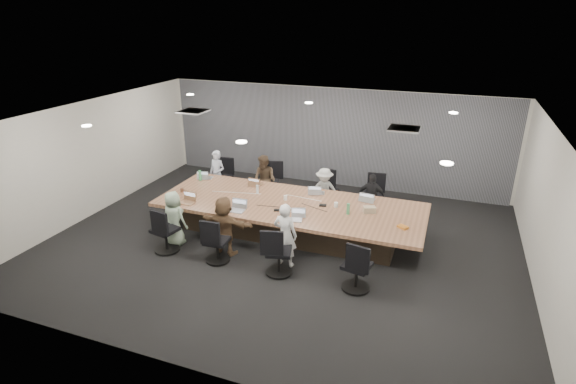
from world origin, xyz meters
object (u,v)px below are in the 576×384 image
(chair_4, at_px, (165,233))
(person_6, at_px, (285,235))
(conference_table, at_px, (290,217))
(laptop_0, at_px, (207,178))
(person_3, at_px, (371,197))
(chair_5, at_px, (217,244))
(bottle_clear, at_px, (257,189))
(chair_1, at_px, (270,184))
(stapler, at_px, (287,208))
(chair_7, at_px, (357,270))
(laptop_3, at_px, (367,199))
(person_0, at_px, (217,174))
(laptop_2, at_px, (318,193))
(person_4, at_px, (174,218))
(mug_brown, at_px, (182,190))
(chair_2, at_px, (328,194))
(person_2, at_px, (324,191))
(laptop_5, at_px, (236,211))
(bottle_green_right, at_px, (348,209))
(laptop_6, at_px, (295,220))
(chair_0, at_px, (224,180))
(person_5, at_px, (225,226))
(snack_packet, at_px, (403,227))
(laptop_1, at_px, (256,184))
(chair_6, at_px, (279,255))
(laptop_4, at_px, (187,203))
(chair_3, at_px, (373,199))
(person_1, at_px, (265,180))
(bottle_green_left, at_px, (200,175))

(chair_4, xyz_separation_m, person_6, (2.57, 0.35, 0.26))
(conference_table, distance_m, laptop_0, 2.73)
(chair_4, height_order, person_3, person_3)
(chair_5, xyz_separation_m, bottle_clear, (0.02, 1.99, 0.46))
(person_3, xyz_separation_m, person_6, (-1.19, -2.70, 0.07))
(chair_1, distance_m, stapler, 2.42)
(chair_7, bearing_deg, laptop_3, 108.70)
(person_0, distance_m, laptop_2, 3.06)
(person_4, xyz_separation_m, mug_brown, (-0.49, 1.10, 0.18))
(chair_2, bearing_deg, chair_1, 12.86)
(chair_2, relative_size, laptop_0, 2.52)
(person_2, relative_size, laptop_5, 3.35)
(chair_5, bearing_deg, bottle_green_right, 31.57)
(person_0, height_order, bottle_green_right, person_0)
(person_0, xyz_separation_m, laptop_6, (2.99, -2.15, 0.09))
(chair_7, relative_size, person_2, 0.69)
(conference_table, relative_size, chair_0, 8.21)
(person_5, relative_size, laptop_6, 4.24)
(laptop_6, xyz_separation_m, snack_packet, (2.14, 0.42, 0.01))
(laptop_1, distance_m, mug_brown, 1.80)
(chair_6, xyz_separation_m, laptop_4, (-2.57, 0.90, 0.34))
(person_3, height_order, laptop_6, person_3)
(chair_1, bearing_deg, conference_table, 107.68)
(person_6, bearing_deg, laptop_5, -19.22)
(chair_4, relative_size, laptop_6, 2.74)
(laptop_5, distance_m, bottle_green_right, 2.41)
(person_4, height_order, snack_packet, person_4)
(person_2, bearing_deg, chair_1, 161.30)
(person_6, height_order, laptop_6, person_6)
(chair_0, height_order, laptop_6, laptop_6)
(chair_1, bearing_deg, laptop_1, 72.80)
(person_2, bearing_deg, person_0, 173.55)
(chair_1, xyz_separation_m, laptop_4, (-0.98, -2.50, 0.33))
(laptop_4, xyz_separation_m, person_5, (1.22, -0.55, -0.11))
(chair_3, xyz_separation_m, laptop_1, (-2.78, -0.90, 0.33))
(laptop_1, bearing_deg, mug_brown, 41.67)
(person_1, distance_m, person_3, 2.78)
(chair_7, distance_m, stapler, 2.33)
(chair_3, xyz_separation_m, bottle_clear, (-2.52, -1.41, 0.43))
(person_5, xyz_separation_m, stapler, (1.01, 1.01, 0.13))
(person_1, bearing_deg, bottle_green_left, -142.68)
(chair_7, bearing_deg, person_1, 146.87)
(laptop_3, distance_m, snack_packet, 1.52)
(person_1, bearing_deg, bottle_clear, -65.98)
(laptop_2, relative_size, bottle_green_left, 1.18)
(chair_1, xyz_separation_m, bottle_green_right, (2.55, -1.82, 0.44))
(chair_2, height_order, laptop_6, chair_2)
(chair_5, xyz_separation_m, laptop_3, (2.54, 2.50, 0.36))
(chair_0, relative_size, mug_brown, 7.45)
(laptop_1, xyz_separation_m, person_4, (-0.98, -2.15, -0.14))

